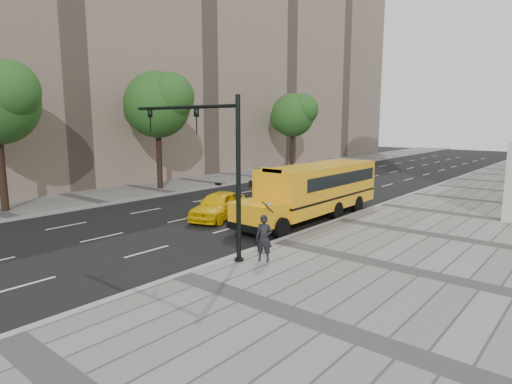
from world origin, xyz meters
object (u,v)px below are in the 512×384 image
Objects in this scene: school_bus at (317,187)px; traffic_signal at (212,156)px; tree_b at (158,104)px; taxi_near at (219,205)px; taxi_far at (272,184)px; pedestrian at (264,238)px; tree_c at (293,115)px.

traffic_signal is (0.69, -8.94, 2.33)m from school_bus.
tree_b is at bearing 148.71° from traffic_signal.
taxi_near reaches higher than taxi_far.
tree_b is 15.73m from school_bus.
school_bus is 6.42× the size of pedestrian.
school_bus is at bearing 94.42° from traffic_signal.
traffic_signal is (15.59, -9.48, -2.68)m from tree_b.
tree_c is at bearing 100.61° from taxi_far.
taxi_far is (-7.03, 4.98, -1.04)m from school_bus.
pedestrian reaches higher than taxi_near.
tree_c is 0.74× the size of school_bus.
taxi_near is 9.33m from taxi_far.
tree_b is 10.87m from taxi_far.
tree_c is 16.91m from taxi_far.
traffic_signal reaches higher than pedestrian.
tree_b reaches higher than school_bus.
tree_c reaches higher than school_bus.
taxi_near is at bearing -64.48° from tree_c.
taxi_near is 2.52× the size of pedestrian.
pedestrian is (6.89, -4.49, 0.28)m from taxi_near.
pedestrian is (17.76, -27.25, -5.14)m from tree_c.
school_bus reaches higher than taxi_near.
school_bus is 1.81× the size of traffic_signal.
taxi_near is 7.70m from traffic_signal.
traffic_signal reaches higher than school_bus.
tree_b reaches higher than taxi_far.
taxi_near is at bearing -136.33° from school_bus.
tree_b reaches higher than taxi_near.
pedestrian is at bearing -71.12° from school_bus.
school_bus is 8.68m from taxi_far.
taxi_near is 0.71× the size of traffic_signal.
taxi_near is (10.87, -22.76, -5.42)m from tree_c.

